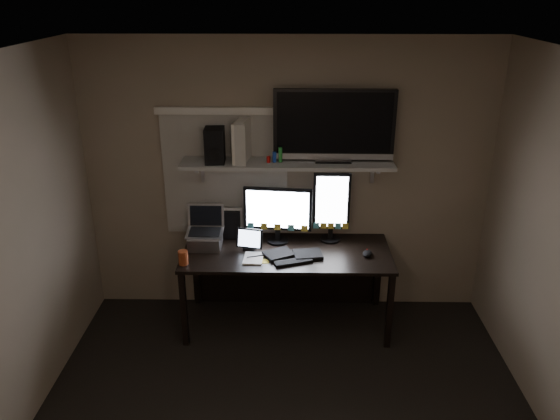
{
  "coord_description": "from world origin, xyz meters",
  "views": [
    {
      "loc": [
        0.01,
        -2.8,
        2.87
      ],
      "look_at": [
        -0.06,
        1.25,
        1.19
      ],
      "focal_mm": 35.0,
      "sensor_mm": 36.0,
      "label": 1
    }
  ],
  "objects_px": {
    "laptop": "(205,229)",
    "game_console": "(242,141)",
    "monitor_portrait": "(331,207)",
    "mouse": "(367,253)",
    "tablet": "(249,239)",
    "tv": "(334,126)",
    "monitor_landscape": "(278,215)",
    "desk": "(287,263)",
    "keyboard": "(293,254)",
    "cup": "(183,258)",
    "speaker": "(215,145)"
  },
  "relations": [
    {
      "from": "monitor_portrait",
      "to": "tv",
      "type": "height_order",
      "value": "tv"
    },
    {
      "from": "speaker",
      "to": "tv",
      "type": "bearing_deg",
      "value": 1.31
    },
    {
      "from": "keyboard",
      "to": "tv",
      "type": "bearing_deg",
      "value": 24.91
    },
    {
      "from": "monitor_landscape",
      "to": "keyboard",
      "type": "height_order",
      "value": "monitor_landscape"
    },
    {
      "from": "tablet",
      "to": "keyboard",
      "type": "bearing_deg",
      "value": -3.39
    },
    {
      "from": "monitor_landscape",
      "to": "game_console",
      "type": "xyz_separation_m",
      "value": [
        -0.3,
        0.02,
        0.66
      ]
    },
    {
      "from": "desk",
      "to": "keyboard",
      "type": "xyz_separation_m",
      "value": [
        0.06,
        -0.21,
        0.19
      ]
    },
    {
      "from": "desk",
      "to": "game_console",
      "type": "height_order",
      "value": "game_console"
    },
    {
      "from": "mouse",
      "to": "cup",
      "type": "height_order",
      "value": "cup"
    },
    {
      "from": "cup",
      "to": "tv",
      "type": "distance_m",
      "value": 1.66
    },
    {
      "from": "laptop",
      "to": "game_console",
      "type": "xyz_separation_m",
      "value": [
        0.33,
        0.15,
        0.74
      ]
    },
    {
      "from": "tablet",
      "to": "tv",
      "type": "bearing_deg",
      "value": 29.21
    },
    {
      "from": "monitor_portrait",
      "to": "cup",
      "type": "height_order",
      "value": "monitor_portrait"
    },
    {
      "from": "desk",
      "to": "speaker",
      "type": "xyz_separation_m",
      "value": [
        -0.61,
        0.05,
        1.07
      ]
    },
    {
      "from": "monitor_landscape",
      "to": "mouse",
      "type": "distance_m",
      "value": 0.85
    },
    {
      "from": "monitor_portrait",
      "to": "cup",
      "type": "xyz_separation_m",
      "value": [
        -1.24,
        -0.48,
        -0.27
      ]
    },
    {
      "from": "monitor_portrait",
      "to": "keyboard",
      "type": "distance_m",
      "value": 0.56
    },
    {
      "from": "monitor_landscape",
      "to": "monitor_portrait",
      "type": "distance_m",
      "value": 0.48
    },
    {
      "from": "laptop",
      "to": "tablet",
      "type": "bearing_deg",
      "value": -4.69
    },
    {
      "from": "tv",
      "to": "monitor_landscape",
      "type": "bearing_deg",
      "value": -174.09
    },
    {
      "from": "monitor_portrait",
      "to": "mouse",
      "type": "distance_m",
      "value": 0.52
    },
    {
      "from": "monitor_landscape",
      "to": "speaker",
      "type": "distance_m",
      "value": 0.82
    },
    {
      "from": "laptop",
      "to": "game_console",
      "type": "bearing_deg",
      "value": 25.82
    },
    {
      "from": "desk",
      "to": "game_console",
      "type": "distance_m",
      "value": 1.17
    },
    {
      "from": "mouse",
      "to": "desk",
      "type": "bearing_deg",
      "value": -177.63
    },
    {
      "from": "desk",
      "to": "monitor_portrait",
      "type": "height_order",
      "value": "monitor_portrait"
    },
    {
      "from": "monitor_landscape",
      "to": "tablet",
      "type": "height_order",
      "value": "monitor_landscape"
    },
    {
      "from": "tablet",
      "to": "game_console",
      "type": "distance_m",
      "value": 0.85
    },
    {
      "from": "desk",
      "to": "monitor_landscape",
      "type": "xyz_separation_m",
      "value": [
        -0.08,
        0.07,
        0.44
      ]
    },
    {
      "from": "desk",
      "to": "tablet",
      "type": "height_order",
      "value": "tablet"
    },
    {
      "from": "tv",
      "to": "game_console",
      "type": "distance_m",
      "value": 0.78
    },
    {
      "from": "mouse",
      "to": "keyboard",
      "type": "bearing_deg",
      "value": -160.48
    },
    {
      "from": "desk",
      "to": "laptop",
      "type": "relative_size",
      "value": 5.03
    },
    {
      "from": "monitor_portrait",
      "to": "speaker",
      "type": "distance_m",
      "value": 1.15
    },
    {
      "from": "tv",
      "to": "speaker",
      "type": "distance_m",
      "value": 1.01
    },
    {
      "from": "tablet",
      "to": "mouse",
      "type": "bearing_deg",
      "value": 7.44
    },
    {
      "from": "tablet",
      "to": "speaker",
      "type": "xyz_separation_m",
      "value": [
        -0.28,
        0.15,
        0.8
      ]
    },
    {
      "from": "monitor_portrait",
      "to": "mouse",
      "type": "xyz_separation_m",
      "value": [
        0.3,
        -0.3,
        -0.3
      ]
    },
    {
      "from": "mouse",
      "to": "laptop",
      "type": "relative_size",
      "value": 0.33
    },
    {
      "from": "tablet",
      "to": "laptop",
      "type": "distance_m",
      "value": 0.4
    },
    {
      "from": "monitor_portrait",
      "to": "cup",
      "type": "bearing_deg",
      "value": -157.65
    },
    {
      "from": "monitor_portrait",
      "to": "speaker",
      "type": "relative_size",
      "value": 2.21
    },
    {
      "from": "monitor_landscape",
      "to": "game_console",
      "type": "bearing_deg",
      "value": -178.39
    },
    {
      "from": "monitor_portrait",
      "to": "laptop",
      "type": "height_order",
      "value": "monitor_portrait"
    },
    {
      "from": "monitor_landscape",
      "to": "cup",
      "type": "bearing_deg",
      "value": -144.33
    },
    {
      "from": "keyboard",
      "to": "tv",
      "type": "xyz_separation_m",
      "value": [
        0.33,
        0.32,
        1.04
      ]
    },
    {
      "from": "keyboard",
      "to": "mouse",
      "type": "height_order",
      "value": "mouse"
    },
    {
      "from": "game_console",
      "to": "speaker",
      "type": "relative_size",
      "value": 1.18
    },
    {
      "from": "laptop",
      "to": "mouse",
      "type": "bearing_deg",
      "value": -4.65
    },
    {
      "from": "mouse",
      "to": "tv",
      "type": "height_order",
      "value": "tv"
    }
  ]
}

